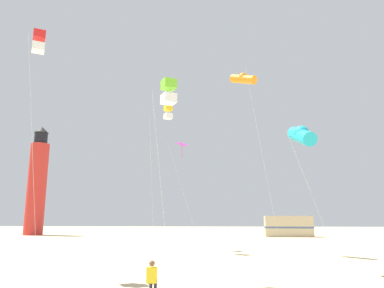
# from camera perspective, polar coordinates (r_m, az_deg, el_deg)

# --- Properties ---
(kite_flyer_standing) EXTENTS (0.34, 0.51, 1.16)m
(kite_flyer_standing) POSITION_cam_1_polar(r_m,az_deg,el_deg) (13.19, -6.35, -20.20)
(kite_flyer_standing) COLOR yellow
(kite_flyer_standing) RESTS_ON ground
(kite_box_lime) EXTENTS (1.15, 1.15, 8.88)m
(kite_box_lime) POSITION_cam_1_polar(r_m,az_deg,el_deg) (16.81, -3.72, 8.24)
(kite_box_lime) COLOR silver
(kite_box_lime) RESTS_ON ground
(kite_tube_orange) EXTENTS (3.52, 3.52, 14.34)m
(kite_tube_orange) POSITION_cam_1_polar(r_m,az_deg,el_deg) (29.86, 8.13, 10.22)
(kite_tube_orange) COLOR silver
(kite_tube_orange) RESTS_ON ground
(kite_tube_cyan) EXTENTS (2.22, 2.56, 7.34)m
(kite_tube_cyan) POSITION_cam_1_polar(r_m,az_deg,el_deg) (18.79, 16.98, 1.33)
(kite_tube_cyan) COLOR silver
(kite_tube_cyan) RESTS_ON ground
(kite_diamond_magenta) EXTENTS (2.80, 2.31, 9.12)m
(kite_diamond_magenta) POSITION_cam_1_polar(r_m,az_deg,el_deg) (31.39, -1.58, -0.65)
(kite_diamond_magenta) COLOR silver
(kite_diamond_magenta) RESTS_ON ground
(kite_box_scarlet) EXTENTS (1.39, 1.39, 12.24)m
(kite_box_scarlet) POSITION_cam_1_polar(r_m,az_deg,el_deg) (21.19, -23.15, 14.65)
(kite_box_scarlet) COLOR silver
(kite_box_scarlet) RESTS_ON ground
(kite_box_gold) EXTENTS (2.14, 2.41, 11.83)m
(kite_box_gold) POSITION_cam_1_polar(r_m,az_deg,el_deg) (30.27, -3.82, 5.01)
(kite_box_gold) COLOR silver
(kite_box_gold) RESTS_ON ground
(lighthouse_distant) EXTENTS (2.80, 2.80, 16.80)m
(lighthouse_distant) POSITION_cam_1_polar(r_m,az_deg,el_deg) (60.78, -23.37, -5.69)
(lighthouse_distant) COLOR red
(lighthouse_distant) RESTS_ON ground
(rv_van_tan) EXTENTS (6.52, 2.57, 2.80)m
(rv_van_tan) POSITION_cam_1_polar(r_m,az_deg,el_deg) (52.52, 15.04, -12.51)
(rv_van_tan) COLOR #C6B28C
(rv_van_tan) RESTS_ON ground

